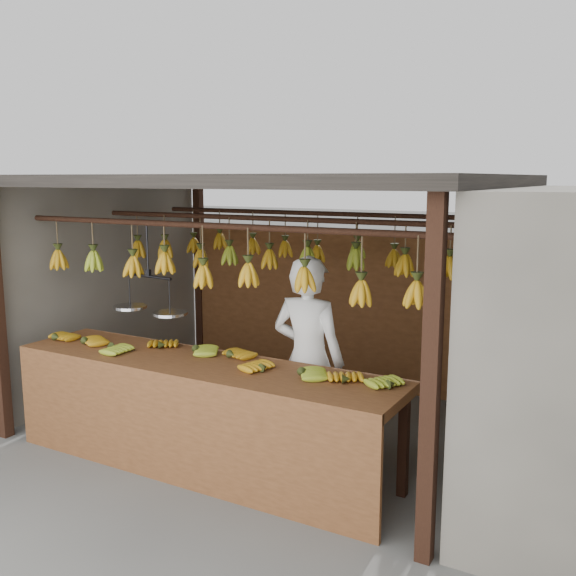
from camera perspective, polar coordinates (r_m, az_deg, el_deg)
The scene contains 8 objects.
ground at distance 6.43m, azimuth -1.34°, elevation -11.89°, with size 80.00×80.00×0.00m, color #5B5B57.
stall at distance 6.28m, azimuth 0.13°, elevation 6.09°, with size 4.30×3.30×2.40m.
neighbor_left at distance 8.50m, azimuth -22.71°, elevation 0.73°, with size 3.00×3.00×2.30m, color slate.
counter at distance 5.25m, azimuth -8.43°, elevation -8.83°, with size 3.44×0.78×0.96m.
hanging_bananas at distance 6.01m, azimuth -1.46°, elevation 2.57°, with size 3.64×2.24×0.39m.
balance_scale at distance 5.66m, azimuth -12.21°, elevation -1.57°, with size 0.77×0.33×0.77m.
vendor at distance 5.35m, azimuth 1.80°, elevation -6.47°, with size 0.64×0.42×1.76m, color white.
bag_bundles at distance 6.73m, azimuth 19.17°, elevation -2.77°, with size 0.08×0.26×1.22m.
Camera 1 is at (3.07, -5.13, 2.37)m, focal length 40.00 mm.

